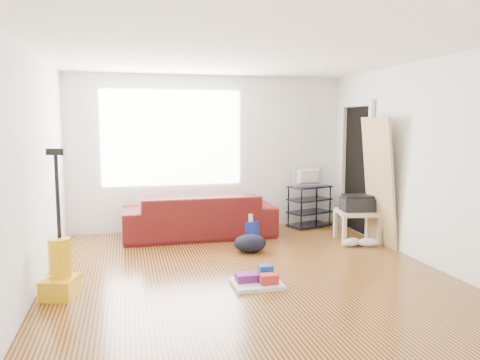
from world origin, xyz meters
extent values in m
cube|color=#401A09|center=(0.00, 0.00, 0.00)|extent=(4.50, 5.00, 0.01)
cube|color=white|center=(0.00, 0.00, 2.50)|extent=(4.50, 5.00, 0.01)
cube|color=white|center=(0.00, 2.50, 1.25)|extent=(4.50, 0.01, 2.50)
cube|color=white|center=(0.00, -2.50, 1.25)|extent=(4.50, 0.01, 2.50)
cube|color=white|center=(-2.25, 0.00, 1.25)|extent=(0.01, 5.00, 2.50)
cube|color=white|center=(2.25, 0.00, 1.25)|extent=(0.01, 5.00, 2.50)
cube|color=white|center=(-0.60, 2.48, 1.50)|extent=(2.20, 0.01, 1.50)
cube|color=silver|center=(2.21, 1.25, 1.00)|extent=(0.06, 0.08, 2.00)
cube|color=silver|center=(2.21, 2.15, 1.00)|extent=(0.06, 0.08, 2.00)
cube|color=silver|center=(2.21, 1.70, 2.04)|extent=(0.06, 0.98, 0.08)
cube|color=black|center=(2.24, 1.70, 1.00)|extent=(0.01, 0.86, 1.98)
imported|color=#420D10|center=(-0.26, 1.95, 0.00)|extent=(2.29, 0.90, 0.67)
cube|color=black|center=(1.65, 2.22, 0.03)|extent=(0.78, 0.60, 0.02)
cube|color=black|center=(1.65, 2.22, 0.25)|extent=(0.78, 0.60, 0.02)
cube|color=black|center=(1.65, 2.22, 0.46)|extent=(0.78, 0.60, 0.02)
cube|color=black|center=(1.65, 2.22, 0.68)|extent=(0.78, 0.60, 0.02)
cylinder|color=black|center=(1.41, 1.96, 0.35)|extent=(0.02, 0.02, 0.69)
cylinder|color=black|center=(1.30, 2.28, 0.35)|extent=(0.02, 0.02, 0.69)
cylinder|color=black|center=(2.00, 2.16, 0.35)|extent=(0.02, 0.02, 0.69)
cylinder|color=black|center=(1.89, 2.48, 0.35)|extent=(0.02, 0.02, 0.69)
imported|color=black|center=(1.65, 2.22, 0.85)|extent=(0.54, 0.07, 0.31)
cube|color=tan|center=(1.95, 1.12, 0.43)|extent=(0.65, 0.65, 0.05)
cube|color=tan|center=(1.65, 0.92, 0.20)|extent=(0.05, 0.05, 0.41)
cube|color=tan|center=(1.75, 1.41, 0.20)|extent=(0.05, 0.05, 0.41)
cube|color=tan|center=(2.15, 0.82, 0.20)|extent=(0.05, 0.05, 0.41)
cube|color=tan|center=(2.25, 1.32, 0.20)|extent=(0.05, 0.05, 0.41)
cube|color=black|center=(1.95, 1.12, 0.55)|extent=(0.50, 0.41, 0.19)
cube|color=black|center=(1.95, 1.12, 0.67)|extent=(0.45, 0.36, 0.04)
cylinder|color=navy|center=(0.46, 1.60, 0.00)|extent=(0.31, 0.31, 0.29)
cylinder|color=silver|center=(0.44, 1.56, 0.20)|extent=(0.13, 0.13, 0.12)
cube|color=silver|center=(0.00, -0.38, 0.02)|extent=(0.52, 0.42, 0.04)
cube|color=#AC2421|center=(0.11, -0.47, 0.09)|extent=(0.19, 0.13, 0.10)
cube|color=#55145F|center=(-0.10, -0.33, 0.08)|extent=(0.23, 0.17, 0.08)
cube|color=#143599|center=(0.13, -0.28, 0.11)|extent=(0.15, 0.13, 0.15)
ellipsoid|color=black|center=(0.27, 0.91, 0.00)|extent=(0.48, 0.40, 0.24)
ellipsoid|color=silver|center=(1.74, 0.85, 0.06)|extent=(0.33, 0.22, 0.12)
ellipsoid|color=silver|center=(1.96, 0.78, 0.06)|extent=(0.33, 0.21, 0.12)
cube|color=gold|center=(-2.00, -0.23, 0.10)|extent=(0.40, 0.43, 0.20)
cylinder|color=gold|center=(-2.00, -0.18, 0.39)|extent=(0.22, 0.22, 0.39)
cylinder|color=black|center=(-2.00, -0.14, 1.00)|extent=(0.04, 0.04, 0.83)
cube|color=black|center=(-2.00, -0.14, 1.45)|extent=(0.18, 0.09, 0.07)
cube|color=#9A8247|center=(2.13, 0.84, 0.00)|extent=(0.23, 0.73, 1.82)
camera|label=1|loc=(-1.33, -5.04, 1.73)|focal=35.00mm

